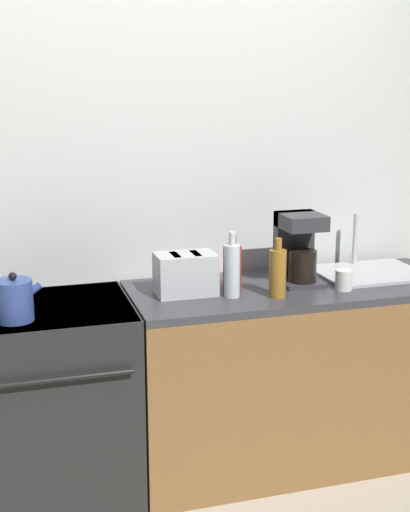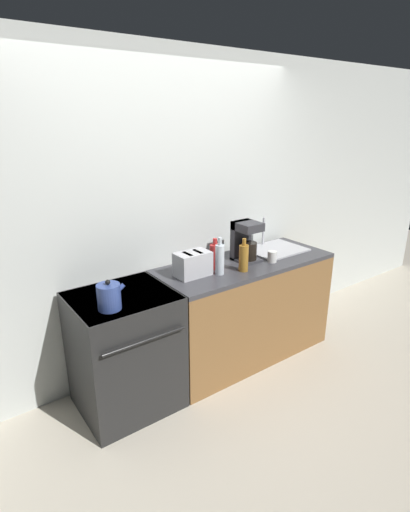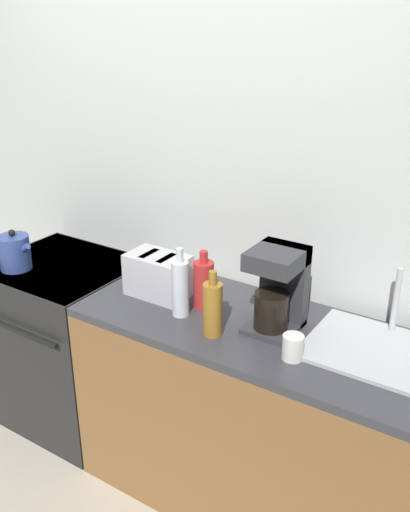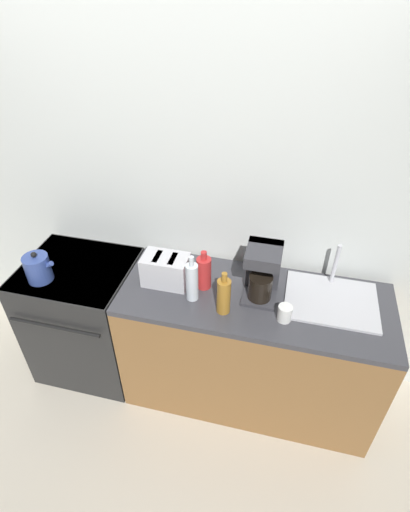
% 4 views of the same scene
% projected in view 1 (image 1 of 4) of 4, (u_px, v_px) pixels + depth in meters
% --- Properties ---
extents(ground_plane, '(12.00, 12.00, 0.00)m').
position_uv_depth(ground_plane, '(201.00, 509.00, 3.17)').
color(ground_plane, beige).
extents(wall_back, '(8.00, 0.05, 2.60)m').
position_uv_depth(wall_back, '(162.00, 196.00, 3.49)').
color(wall_back, silver).
rests_on(wall_back, ground_plane).
extents(stove, '(0.70, 0.66, 0.90)m').
position_uv_depth(stove, '(55.00, 400.00, 3.18)').
color(stove, black).
rests_on(stove, ground_plane).
extents(counter_block, '(1.59, 0.63, 0.90)m').
position_uv_depth(counter_block, '(293.00, 373.00, 3.51)').
color(counter_block, brown).
rests_on(counter_block, ground_plane).
extents(kettle, '(0.19, 0.15, 0.20)m').
position_uv_depth(kettle, '(15.00, 300.00, 2.88)').
color(kettle, '#33478C').
rests_on(kettle, stove).
extents(toaster, '(0.27, 0.17, 0.19)m').
position_uv_depth(toaster, '(186.00, 274.00, 3.23)').
color(toaster, '#BCBCC1').
rests_on(toaster, counter_block).
extents(coffee_maker, '(0.19, 0.22, 0.34)m').
position_uv_depth(coffee_maker, '(298.00, 247.00, 3.40)').
color(coffee_maker, '#333338').
rests_on(coffee_maker, counter_block).
extents(sink_tray, '(0.52, 0.41, 0.28)m').
position_uv_depth(sink_tray, '(369.00, 271.00, 3.58)').
color(sink_tray, '#B7B7BC').
rests_on(sink_tray, counter_block).
extents(bottle_red, '(0.09, 0.09, 0.26)m').
position_uv_depth(bottle_red, '(232.00, 267.00, 3.31)').
color(bottle_red, '#B72828').
rests_on(bottle_red, counter_block).
extents(bottle_amber, '(0.08, 0.08, 0.27)m').
position_uv_depth(bottle_amber, '(278.00, 272.00, 3.18)').
color(bottle_amber, '#9E6B23').
rests_on(bottle_amber, counter_block).
extents(bottle_clear, '(0.07, 0.07, 0.30)m').
position_uv_depth(bottle_clear, '(232.00, 270.00, 3.18)').
color(bottle_clear, silver).
rests_on(bottle_clear, counter_block).
extents(cup_white, '(0.08, 0.08, 0.10)m').
position_uv_depth(cup_white, '(344.00, 280.00, 3.30)').
color(cup_white, white).
rests_on(cup_white, counter_block).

